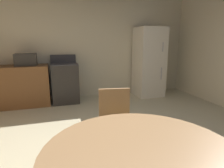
# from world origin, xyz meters

# --- Properties ---
(ground_plane) EXTENTS (14.00, 14.00, 0.00)m
(ground_plane) POSITION_xyz_m (0.00, 0.00, 0.00)
(ground_plane) COLOR beige
(wall_back) EXTENTS (5.88, 0.12, 2.70)m
(wall_back) POSITION_xyz_m (0.00, 3.07, 1.35)
(wall_back) COLOR beige
(wall_back) RESTS_ON ground
(kitchen_counter) EXTENTS (1.78, 0.60, 0.90)m
(kitchen_counter) POSITION_xyz_m (-1.75, 2.67, 0.45)
(kitchen_counter) COLOR brown
(kitchen_counter) RESTS_ON ground
(oven_range) EXTENTS (0.60, 0.60, 1.10)m
(oven_range) POSITION_xyz_m (-0.51, 2.67, 0.47)
(oven_range) COLOR #2D2B28
(oven_range) RESTS_ON ground
(refrigerator) EXTENTS (0.68, 0.68, 1.76)m
(refrigerator) POSITION_xyz_m (1.64, 2.62, 0.88)
(refrigerator) COLOR silver
(refrigerator) RESTS_ON ground
(microwave) EXTENTS (0.44, 0.32, 0.26)m
(microwave) POSITION_xyz_m (-1.31, 2.67, 1.03)
(microwave) COLOR #2D2B28
(microwave) RESTS_ON kitchen_counter
(chair_north) EXTENTS (0.46, 0.46, 0.87)m
(chair_north) POSITION_xyz_m (-0.07, 0.16, 0.50)
(chair_north) COLOR #9E754C
(chair_north) RESTS_ON ground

